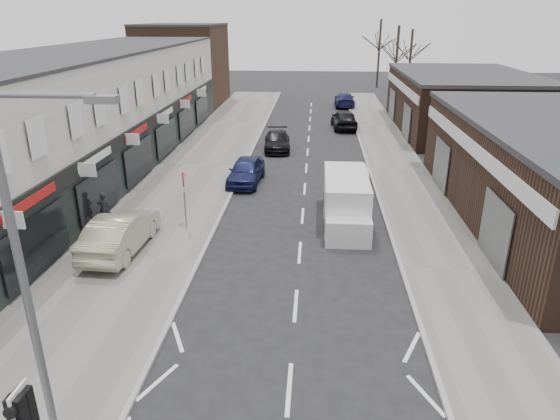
% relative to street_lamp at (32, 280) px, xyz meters
% --- Properties ---
extents(pavement_left, '(5.50, 64.00, 0.12)m').
position_rel_street_lamp_xyz_m(pavement_left, '(-2.22, 22.80, -4.56)').
color(pavement_left, slate).
rests_on(pavement_left, ground).
extents(pavement_right, '(3.50, 64.00, 0.12)m').
position_rel_street_lamp_xyz_m(pavement_right, '(10.28, 22.80, -4.56)').
color(pavement_right, slate).
rests_on(pavement_right, ground).
extents(shop_terrace_left, '(8.00, 41.00, 7.10)m').
position_rel_street_lamp_xyz_m(shop_terrace_left, '(-8.97, 20.30, -1.07)').
color(shop_terrace_left, silver).
rests_on(shop_terrace_left, ground).
extents(brick_block_far, '(8.00, 10.00, 8.00)m').
position_rel_street_lamp_xyz_m(brick_block_far, '(-8.97, 45.80, -0.62)').
color(brick_block_far, '#4B3020').
rests_on(brick_block_far, ground).
extents(right_unit_far, '(10.00, 16.00, 4.50)m').
position_rel_street_lamp_xyz_m(right_unit_far, '(17.03, 34.80, -2.37)').
color(right_unit_far, '#372319').
rests_on(right_unit_far, ground).
extents(tree_far_a, '(3.60, 3.60, 8.00)m').
position_rel_street_lamp_xyz_m(tree_far_a, '(13.53, 48.80, -4.62)').
color(tree_far_a, '#382D26').
rests_on(tree_far_a, ground).
extents(tree_far_b, '(3.60, 3.60, 7.50)m').
position_rel_street_lamp_xyz_m(tree_far_b, '(16.03, 54.80, -4.62)').
color(tree_far_b, '#382D26').
rests_on(tree_far_b, ground).
extents(tree_far_c, '(3.60, 3.60, 8.50)m').
position_rel_street_lamp_xyz_m(tree_far_c, '(13.03, 60.80, -4.62)').
color(tree_far_c, '#382D26').
rests_on(tree_far_c, ground).
extents(street_lamp, '(2.23, 0.22, 8.00)m').
position_rel_street_lamp_xyz_m(street_lamp, '(0.00, 0.00, 0.00)').
color(street_lamp, slate).
rests_on(street_lamp, pavement_left).
extents(warning_sign, '(0.12, 0.80, 2.70)m').
position_rel_street_lamp_xyz_m(warning_sign, '(-0.63, 12.80, -2.42)').
color(warning_sign, slate).
rests_on(warning_sign, pavement_left).
extents(white_van, '(2.00, 5.60, 2.18)m').
position_rel_street_lamp_xyz_m(white_van, '(6.53, 14.22, -3.59)').
color(white_van, silver).
rests_on(white_van, ground).
extents(sedan_on_pavement, '(1.86, 4.85, 1.58)m').
position_rel_street_lamp_xyz_m(sedan_on_pavement, '(-2.69, 10.24, -3.71)').
color(sedan_on_pavement, '#A19D80').
rests_on(sedan_on_pavement, pavement_left).
extents(pedestrian, '(0.62, 0.48, 1.53)m').
position_rel_street_lamp_xyz_m(pedestrian, '(-4.45, 12.89, -3.73)').
color(pedestrian, black).
rests_on(pedestrian, pavement_left).
extents(parked_car_left_a, '(2.00, 4.39, 1.46)m').
position_rel_street_lamp_xyz_m(parked_car_left_a, '(1.13, 19.63, -3.89)').
color(parked_car_left_a, '#161B47').
rests_on(parked_car_left_a, ground).
extents(parked_car_left_b, '(2.12, 4.54, 1.28)m').
position_rel_street_lamp_xyz_m(parked_car_left_b, '(2.33, 27.32, -3.98)').
color(parked_car_left_b, black).
rests_on(parked_car_left_b, ground).
extents(parked_car_right_a, '(1.59, 4.41, 1.45)m').
position_rel_street_lamp_xyz_m(parked_car_right_a, '(7.17, 19.08, -3.90)').
color(parked_car_right_a, silver).
rests_on(parked_car_right_a, ground).
extents(parked_car_right_b, '(2.25, 4.87, 1.61)m').
position_rel_street_lamp_xyz_m(parked_car_right_b, '(7.46, 34.85, -3.81)').
color(parked_car_right_b, black).
rests_on(parked_car_right_b, ground).
extents(parked_car_right_c, '(2.00, 4.92, 1.43)m').
position_rel_street_lamp_xyz_m(parked_car_right_c, '(8.03, 45.77, -3.91)').
color(parked_car_right_c, '#151743').
rests_on(parked_car_right_c, ground).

